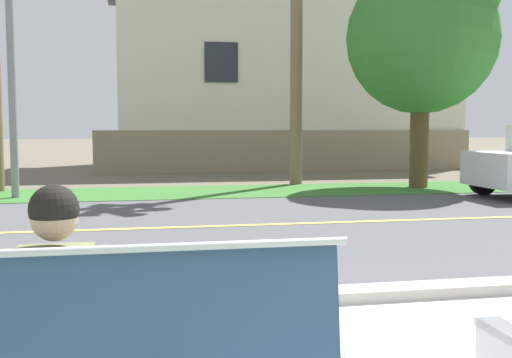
# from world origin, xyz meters

# --- Properties ---
(ground_plane) EXTENTS (140.00, 140.00, 0.00)m
(ground_plane) POSITION_xyz_m (0.00, 8.00, 0.00)
(ground_plane) COLOR #665B4C
(curb_edge) EXTENTS (44.00, 0.30, 0.11)m
(curb_edge) POSITION_xyz_m (0.00, 2.35, 0.06)
(curb_edge) COLOR #ADA89E
(curb_edge) RESTS_ON ground_plane
(street_asphalt) EXTENTS (52.00, 8.00, 0.01)m
(street_asphalt) POSITION_xyz_m (0.00, 6.50, 0.00)
(street_asphalt) COLOR #515156
(street_asphalt) RESTS_ON ground_plane
(road_centre_line) EXTENTS (48.00, 0.14, 0.01)m
(road_centre_line) POSITION_xyz_m (0.00, 6.50, 0.01)
(road_centre_line) COLOR #E0CC4C
(road_centre_line) RESTS_ON ground_plane
(far_verge_grass) EXTENTS (48.00, 2.80, 0.02)m
(far_verge_grass) POSITION_xyz_m (0.00, 11.42, 0.01)
(far_verge_grass) COLOR #38702D
(far_verge_grass) RESTS_ON ground_plane
(bench_left) EXTENTS (1.88, 0.48, 1.01)m
(bench_left) POSITION_xyz_m (-1.39, 0.18, 0.46)
(bench_left) COLOR silver
(bench_left) RESTS_ON ground_plane
(seated_person_olive) EXTENTS (0.52, 0.68, 1.25)m
(seated_person_olive) POSITION_xyz_m (-1.76, 0.35, 0.68)
(seated_person_olive) COLOR #333D56
(seated_person_olive) RESTS_ON ground_plane
(streetlamp) EXTENTS (0.24, 2.10, 6.98)m
(streetlamp) POSITION_xyz_m (-3.94, 11.22, 3.99)
(streetlamp) COLOR gray
(streetlamp) RESTS_ON ground_plane
(shade_tree_left) EXTENTS (3.65, 3.65, 6.03)m
(shade_tree_left) POSITION_xyz_m (5.58, 11.39, 3.91)
(shade_tree_left) COLOR brown
(shade_tree_left) RESTS_ON ground_plane
(garden_wall) EXTENTS (13.00, 0.36, 1.40)m
(garden_wall) POSITION_xyz_m (3.73, 17.49, 0.70)
(garden_wall) COLOR gray
(garden_wall) RESTS_ON ground_plane
(house_across_street) EXTENTS (13.12, 6.91, 7.18)m
(house_across_street) POSITION_xyz_m (4.09, 20.69, 3.63)
(house_across_street) COLOR beige
(house_across_street) RESTS_ON ground_plane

